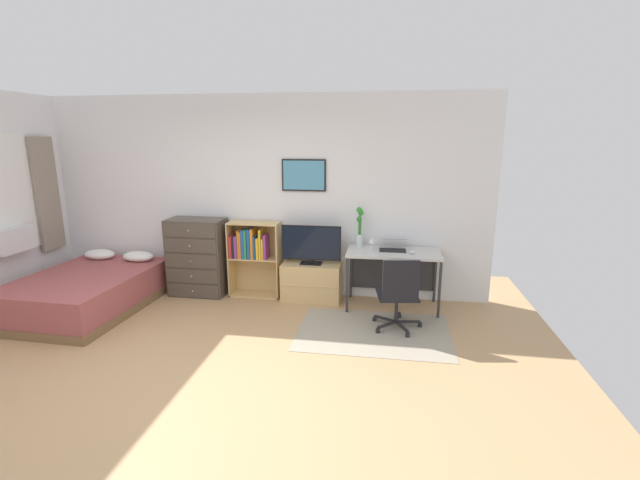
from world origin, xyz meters
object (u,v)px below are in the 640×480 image
object	(u,v)px
bookshelf	(252,252)
tv_stand	(312,281)
television	(311,245)
wine_glass	(372,241)
dresser	(198,257)
desk	(393,260)
bed	(88,291)
office_chair	(398,292)
computer_mouse	(412,252)
laptop	(393,245)
bamboo_vase	(360,225)

from	to	relation	value
bookshelf	tv_stand	xyz separation A→B (m)	(0.83, -0.04, -0.37)
tv_stand	television	xyz separation A→B (m)	(-0.00, -0.02, 0.51)
wine_glass	dresser	bearing A→B (deg)	177.22
bookshelf	desk	world-z (taller)	bookshelf
bed	bookshelf	world-z (taller)	bookshelf
bed	office_chair	xyz separation A→B (m)	(3.89, -0.06, 0.22)
bookshelf	tv_stand	distance (m)	0.91
television	office_chair	size ratio (longest dim) A/B	0.91
computer_mouse	wine_glass	xyz separation A→B (m)	(-0.50, 0.04, 0.12)
bookshelf	television	world-z (taller)	bookshelf
bed	computer_mouse	bearing A→B (deg)	9.75
dresser	desk	distance (m)	2.66
tv_stand	desk	size ratio (longest dim) A/B	0.67
bookshelf	wine_glass	size ratio (longest dim) A/B	5.71
desk	laptop	bearing A→B (deg)	179.75
computer_mouse	bamboo_vase	xyz separation A→B (m)	(-0.67, 0.27, 0.27)
laptop	bed	bearing A→B (deg)	-169.98
bamboo_vase	desk	bearing A→B (deg)	-15.27
desk	bamboo_vase	world-z (taller)	bamboo_vase
bed	office_chair	size ratio (longest dim) A/B	2.26
tv_stand	laptop	xyz separation A→B (m)	(1.05, -0.02, 0.55)
bed	wine_glass	size ratio (longest dim) A/B	10.80
bookshelf	bamboo_vase	world-z (taller)	bamboo_vase
office_chair	bamboo_vase	world-z (taller)	bamboo_vase
tv_stand	computer_mouse	xyz separation A→B (m)	(1.29, -0.17, 0.50)
wine_glass	bed	bearing A→B (deg)	-170.08
bed	bamboo_vase	world-z (taller)	bamboo_vase
laptop	wine_glass	world-z (taller)	wine_glass
dresser	laptop	size ratio (longest dim) A/B	2.74
bamboo_vase	tv_stand	bearing A→B (deg)	-170.89
laptop	computer_mouse	xyz separation A→B (m)	(0.24, -0.15, -0.05)
desk	dresser	bearing A→B (deg)	179.83
television	wine_glass	world-z (taller)	television
office_chair	wine_glass	world-z (taller)	wine_glass
wine_glass	computer_mouse	bearing A→B (deg)	-4.50
dresser	television	world-z (taller)	dresser
computer_mouse	bookshelf	bearing A→B (deg)	174.22
desk	office_chair	bearing A→B (deg)	-85.71
tv_stand	computer_mouse	size ratio (longest dim) A/B	7.51
office_chair	laptop	bearing A→B (deg)	86.81
bookshelf	wine_glass	xyz separation A→B (m)	(1.62, -0.18, 0.25)
office_chair	wine_glass	bearing A→B (deg)	107.69
desk	bamboo_vase	distance (m)	0.63
bookshelf	tv_stand	bearing A→B (deg)	-3.07
dresser	television	xyz separation A→B (m)	(1.59, -0.01, 0.23)
bamboo_vase	television	bearing A→B (deg)	-168.90
laptop	bamboo_vase	distance (m)	0.50
bed	laptop	distance (m)	3.93
tv_stand	television	size ratio (longest dim) A/B	0.99
tv_stand	laptop	bearing A→B (deg)	-1.24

